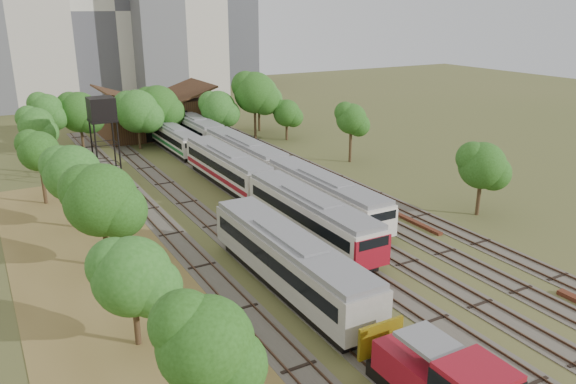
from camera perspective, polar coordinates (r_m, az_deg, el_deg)
ground at (r=41.27m, az=12.79°, el=-9.34°), size 240.00×240.00×0.00m
dry_grass_patch at (r=40.03m, az=-15.60°, el=-10.46°), size 14.00×60.00×0.04m
tracks at (r=60.18m, az=-3.68°, el=0.08°), size 24.60×80.00×0.19m
railcar_red_set at (r=54.40m, az=-2.50°, el=0.33°), size 3.15×34.57×3.89m
railcar_green_set at (r=67.08m, az=-4.41°, el=3.76°), size 3.12×52.07×3.86m
railcar_rear at (r=78.92m, az=-11.58°, el=5.44°), size 2.68×16.08×3.30m
old_grey_coach at (r=38.88m, az=0.13°, el=-6.98°), size 3.29×18.00×4.07m
water_tower at (r=63.88m, az=-18.40°, el=7.76°), size 2.79×2.79×9.67m
rail_pile_far at (r=53.05m, az=12.23°, el=-2.76°), size 0.50×8.06×0.26m
maintenance_shed at (r=89.41m, az=-13.29°, el=7.58°), size 16.45×11.55×7.58m
tree_band_left at (r=46.13m, az=-20.03°, el=0.06°), size 6.85×55.94×8.11m
tree_band_far at (r=82.11m, az=-10.67°, el=8.81°), size 36.24×11.14×9.96m
tree_band_right at (r=67.29m, az=8.24°, el=6.06°), size 4.82×40.64×7.45m
tower_centre at (r=129.48m, az=-18.09°, el=17.10°), size 20.00×18.00×36.00m
tower_far_right at (r=148.98m, az=-6.22°, el=16.36°), size 12.00×12.00×28.00m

